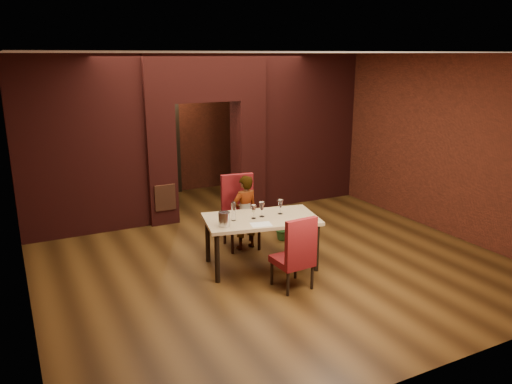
# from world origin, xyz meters

# --- Properties ---
(floor) EXTENTS (8.00, 8.00, 0.00)m
(floor) POSITION_xyz_m (0.00, 0.00, 0.00)
(floor) COLOR #4C3013
(floor) RESTS_ON ground
(ceiling) EXTENTS (7.00, 8.00, 0.04)m
(ceiling) POSITION_xyz_m (0.00, 0.00, 3.20)
(ceiling) COLOR silver
(ceiling) RESTS_ON ground
(wall_back) EXTENTS (7.00, 0.04, 3.20)m
(wall_back) POSITION_xyz_m (0.00, 4.00, 1.60)
(wall_back) COLOR maroon
(wall_back) RESTS_ON ground
(wall_front) EXTENTS (7.00, 0.04, 3.20)m
(wall_front) POSITION_xyz_m (0.00, -4.00, 1.60)
(wall_front) COLOR maroon
(wall_front) RESTS_ON ground
(wall_left) EXTENTS (0.04, 8.00, 3.20)m
(wall_left) POSITION_xyz_m (-3.50, 0.00, 1.60)
(wall_left) COLOR maroon
(wall_left) RESTS_ON ground
(wall_right) EXTENTS (0.04, 8.00, 3.20)m
(wall_right) POSITION_xyz_m (3.50, 0.00, 1.60)
(wall_right) COLOR maroon
(wall_right) RESTS_ON ground
(pillar_left) EXTENTS (0.55, 0.55, 2.30)m
(pillar_left) POSITION_xyz_m (-0.95, 2.00, 1.15)
(pillar_left) COLOR maroon
(pillar_left) RESTS_ON ground
(pillar_right) EXTENTS (0.55, 0.55, 2.30)m
(pillar_right) POSITION_xyz_m (0.95, 2.00, 1.15)
(pillar_right) COLOR maroon
(pillar_right) RESTS_ON ground
(lintel) EXTENTS (2.45, 0.55, 0.90)m
(lintel) POSITION_xyz_m (0.00, 2.00, 2.75)
(lintel) COLOR maroon
(lintel) RESTS_ON ground
(wing_wall_left) EXTENTS (2.28, 0.35, 3.20)m
(wing_wall_left) POSITION_xyz_m (-2.36, 2.00, 1.60)
(wing_wall_left) COLOR maroon
(wing_wall_left) RESTS_ON ground
(wing_wall_right) EXTENTS (2.28, 0.35, 3.20)m
(wing_wall_right) POSITION_xyz_m (2.36, 2.00, 1.60)
(wing_wall_right) COLOR maroon
(wing_wall_right) RESTS_ON ground
(vent_panel) EXTENTS (0.40, 0.03, 0.50)m
(vent_panel) POSITION_xyz_m (-0.95, 1.71, 0.55)
(vent_panel) COLOR brown
(vent_panel) RESTS_ON ground
(rear_door) EXTENTS (0.90, 0.08, 2.10)m
(rear_door) POSITION_xyz_m (-0.40, 3.94, 1.05)
(rear_door) COLOR black
(rear_door) RESTS_ON ground
(rear_door_frame) EXTENTS (1.02, 0.04, 2.22)m
(rear_door_frame) POSITION_xyz_m (-0.40, 3.90, 1.05)
(rear_door_frame) COLOR black
(rear_door_frame) RESTS_ON ground
(dining_table) EXTENTS (1.85, 1.28, 0.79)m
(dining_table) POSITION_xyz_m (-0.22, -0.83, 0.40)
(dining_table) COLOR tan
(dining_table) RESTS_ON ground
(chair_far) EXTENTS (0.63, 0.63, 1.22)m
(chair_far) POSITION_xyz_m (-0.14, 0.03, 0.61)
(chair_far) COLOR maroon
(chair_far) RESTS_ON ground
(chair_near) EXTENTS (0.51, 0.51, 1.07)m
(chair_near) POSITION_xyz_m (-0.17, -1.67, 0.53)
(chair_near) COLOR maroon
(chair_near) RESTS_ON ground
(person_seated) EXTENTS (0.49, 0.36, 1.27)m
(person_seated) POSITION_xyz_m (-0.11, -0.05, 0.63)
(person_seated) COLOR beige
(person_seated) RESTS_ON ground
(wine_glass_a) EXTENTS (0.09, 0.09, 0.21)m
(wine_glass_a) POSITION_xyz_m (-0.34, -0.82, 0.90)
(wine_glass_a) COLOR white
(wine_glass_a) RESTS_ON dining_table
(wine_glass_b) EXTENTS (0.09, 0.09, 0.23)m
(wine_glass_b) POSITION_xyz_m (-0.19, -0.80, 0.91)
(wine_glass_b) COLOR white
(wine_glass_b) RESTS_ON dining_table
(wine_glass_c) EXTENTS (0.09, 0.09, 0.23)m
(wine_glass_c) POSITION_xyz_m (0.13, -0.81, 0.91)
(wine_glass_c) COLOR white
(wine_glass_c) RESTS_ON dining_table
(tasting_sheet) EXTENTS (0.34, 0.28, 0.00)m
(tasting_sheet) POSITION_xyz_m (-0.37, -1.12, 0.79)
(tasting_sheet) COLOR silver
(tasting_sheet) RESTS_ON dining_table
(wine_bucket) EXTENTS (0.17, 0.17, 0.21)m
(wine_bucket) POSITION_xyz_m (-0.87, -0.94, 0.90)
(wine_bucket) COLOR #B6B6BD
(wine_bucket) RESTS_ON dining_table
(water_bottle) EXTENTS (0.07, 0.07, 0.29)m
(water_bottle) POSITION_xyz_m (-0.65, -0.77, 0.94)
(water_bottle) COLOR white
(water_bottle) RESTS_ON dining_table
(potted_plant) EXTENTS (0.44, 0.40, 0.44)m
(potted_plant) POSITION_xyz_m (0.68, 0.02, 0.22)
(potted_plant) COLOR #326D2E
(potted_plant) RESTS_ON ground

